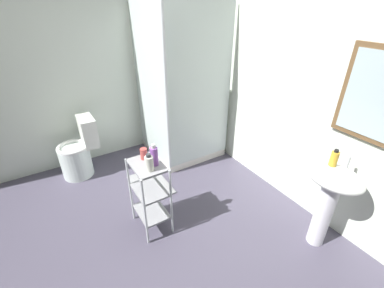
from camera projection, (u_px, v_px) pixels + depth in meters
name	position (u px, v px, depth m)	size (l,w,h in m)	color
ground_plane	(132.00, 251.00, 2.40)	(4.20, 4.20, 0.02)	#4C4759
wall_back	(294.00, 85.00, 2.62)	(4.20, 0.14, 2.50)	white
wall_left	(65.00, 70.00, 3.14)	(0.10, 4.20, 2.50)	white
shower_stall	(180.00, 126.00, 3.62)	(0.92, 0.92, 2.00)	white
pedestal_sink	(330.00, 193.00, 2.21)	(0.46, 0.37, 0.81)	white
sink_faucet	(348.00, 161.00, 2.13)	(0.03, 0.03, 0.10)	silver
toilet	(79.00, 153.00, 3.28)	(0.37, 0.49, 0.76)	white
storage_cart	(150.00, 191.00, 2.45)	(0.38, 0.28, 0.74)	silver
hand_soap_bottle	(334.00, 158.00, 2.13)	(0.06, 0.06, 0.15)	gold
conditioner_bottle_purple	(154.00, 156.00, 2.25)	(0.07, 0.07, 0.20)	purple
lotion_bottle_white	(149.00, 163.00, 2.19)	(0.07, 0.07, 0.16)	white
rinse_cup	(144.00, 154.00, 2.36)	(0.07, 0.07, 0.10)	#B24742
bath_mat	(150.00, 185.00, 3.22)	(0.60, 0.40, 0.02)	gray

